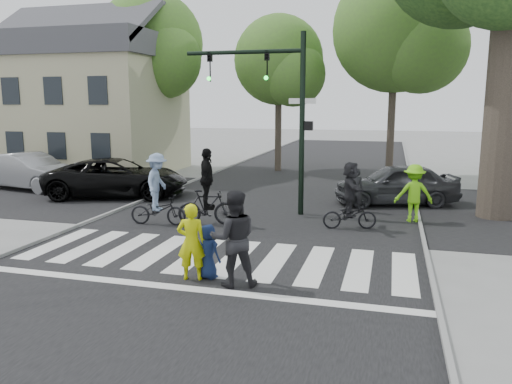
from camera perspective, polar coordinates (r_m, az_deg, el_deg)
ground at (r=11.59m, az=-6.38°, el=-8.78°), size 120.00×120.00×0.00m
road_stem at (r=16.16m, az=0.16°, el=-3.23°), size 10.00×70.00×0.01m
road_cross at (r=19.00m, az=2.52°, el=-1.19°), size 70.00×10.00×0.01m
curb_left at (r=18.10m, az=-15.48°, el=-1.99°), size 0.10×70.00×0.10m
curb_right at (r=15.65m, az=18.36°, el=-4.03°), size 0.10×70.00×0.10m
crosswalk at (r=12.17m, az=-5.23°, el=-7.78°), size 10.00×3.85×0.01m
traffic_signal at (r=16.79m, az=2.44°, el=10.69°), size 4.45×0.29×6.00m
bg_tree_0 at (r=31.76m, az=-19.54°, el=13.95°), size 5.46×5.20×8.97m
bg_tree_1 at (r=28.81m, az=-11.64°, el=15.78°), size 6.09×5.80×9.80m
bg_tree_2 at (r=27.49m, az=3.04°, el=14.42°), size 5.04×4.80×8.40m
bg_tree_3 at (r=25.64m, az=16.35°, el=16.95°), size 6.30×6.00×10.20m
house at (r=28.74m, az=-17.84°, el=9.81°), size 8.40×8.10×8.82m
pedestrian_woman at (r=10.73m, az=-7.40°, el=-5.69°), size 0.69×0.53×1.67m
pedestrian_child at (r=10.84m, az=-5.49°, el=-6.80°), size 0.68×0.57×1.20m
pedestrian_adult at (r=10.26m, az=-2.56°, el=-5.34°), size 1.20×1.08×2.02m
cyclist_left at (r=15.67m, az=-11.18°, el=-0.24°), size 1.82×1.21×2.24m
cyclist_mid at (r=15.47m, az=-5.61°, el=-0.19°), size 1.90×1.19×2.39m
cyclist_right at (r=15.15m, az=10.71°, el=-0.82°), size 1.69×1.56×2.03m
car_suv at (r=20.84m, az=-15.56°, el=1.61°), size 6.09×4.06×1.55m
car_silver at (r=23.90m, az=-24.44°, el=2.17°), size 5.05×2.57×1.59m
car_grey at (r=19.25m, az=15.69°, el=0.89°), size 4.83×3.02×1.53m
bystander_hivis at (r=16.56m, az=17.59°, el=-0.14°), size 1.28×0.87×1.84m
bystander_dark at (r=17.55m, az=11.28°, el=0.22°), size 0.64×0.50×1.55m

